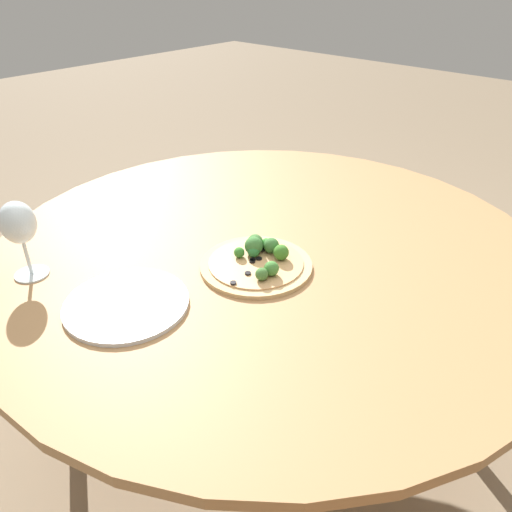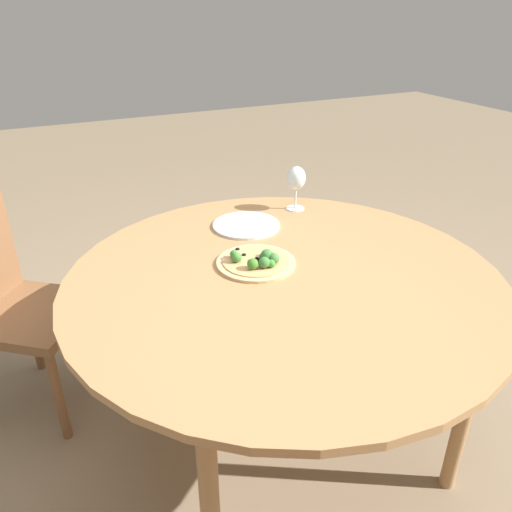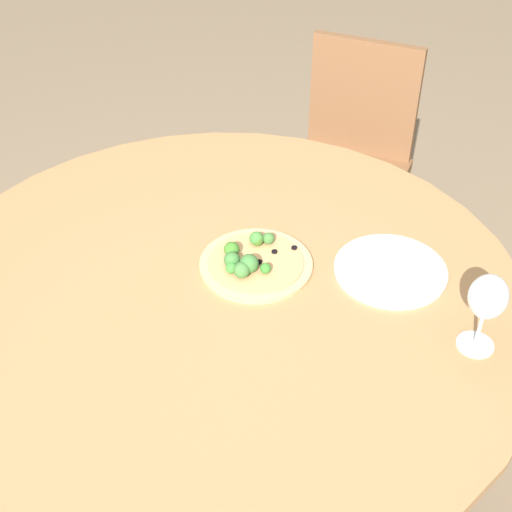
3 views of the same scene
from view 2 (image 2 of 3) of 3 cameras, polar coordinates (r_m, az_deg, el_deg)
name	(u,v)px [view 2 (image 2 of 3)]	position (r m, az deg, el deg)	size (l,w,h in m)	color
ground_plane	(279,438)	(2.05, 2.65, -20.03)	(12.00, 12.00, 0.00)	#847056
dining_table	(283,290)	(1.63, 3.15, -3.90)	(1.40, 1.40, 0.73)	#A87A4C
chair	(15,303)	(2.13, -25.81, -4.83)	(0.56, 0.56, 0.86)	brown
pizza	(257,261)	(1.64, 0.09, -0.59)	(0.26, 0.26, 0.06)	tan
wine_glass	(296,179)	(2.06, 4.62, 8.72)	(0.08, 0.08, 0.18)	silver
plate_near	(246,225)	(1.93, -1.12, 3.55)	(0.26, 0.26, 0.01)	silver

